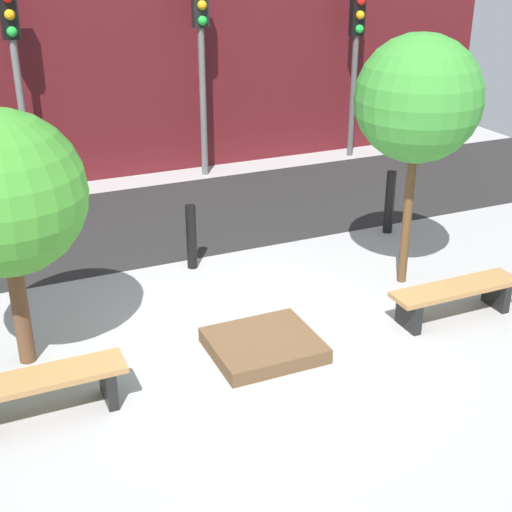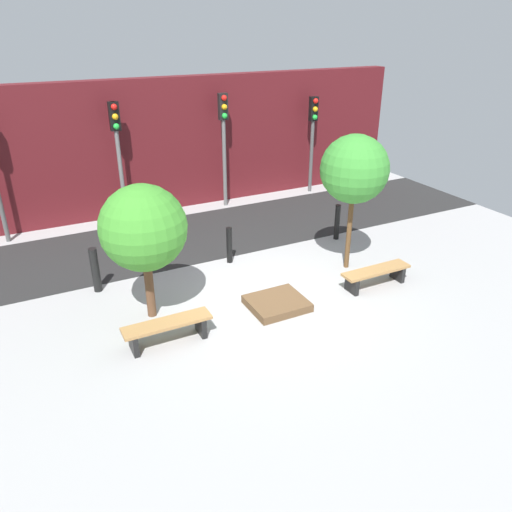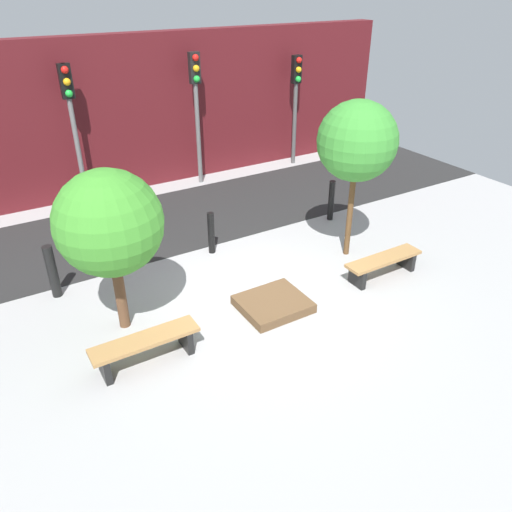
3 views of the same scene
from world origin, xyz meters
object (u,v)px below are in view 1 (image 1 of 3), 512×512
traffic_light_mid_east (202,45)px  planter_bed (264,345)px  bench_right (455,295)px  tree_behind_right_bench (418,99)px  bollard_left (191,237)px  traffic_light_mid_west (15,58)px  bench_left (39,388)px  traffic_light_east (356,46)px  tree_behind_left_bench (3,195)px  bollard_center (390,202)px

traffic_light_mid_east → planter_bed: bearing=-104.4°
bench_right → planter_bed: bearing=175.2°
tree_behind_right_bench → bollard_left: (-2.44, 1.54, -1.98)m
traffic_light_mid_west → planter_bed: bearing=-75.6°
bollard_left → traffic_light_mid_east: (1.62, 3.91, 1.97)m
bench_left → traffic_light_east: bearing=41.9°
tree_behind_left_bench → traffic_light_mid_east: size_ratio=0.79×
tree_behind_left_bench → traffic_light_mid_east: 6.82m
planter_bed → traffic_light_east: size_ratio=0.36×
planter_bed → bollard_left: bearing=90.0°
bollard_left → traffic_light_mid_west: 4.66m
tree_behind_left_bench → traffic_light_east: traffic_light_east is taller
bench_left → planter_bed: (2.44, 0.20, -0.24)m
planter_bed → traffic_light_mid_west: (-1.62, 6.34, 2.33)m
tree_behind_left_bench → tree_behind_right_bench: size_ratio=0.86×
tree_behind_right_bench → traffic_light_mid_west: traffic_light_mid_west is taller
traffic_light_mid_west → tree_behind_right_bench: bearing=-53.3°
tree_behind_left_bench → traffic_light_mid_east: (4.06, 5.45, 0.51)m
bench_right → bollard_left: 3.58m
bench_left → bollard_left: size_ratio=1.80×
bollard_center → tree_behind_right_bench: bearing=-117.0°
bench_left → traffic_light_mid_west: bearing=83.0°
planter_bed → traffic_light_mid_west: traffic_light_mid_west is taller
tree_behind_right_bench → bench_right: bearing=-90.0°
traffic_light_east → bollard_center: bearing=-112.8°
bench_left → bench_right: 4.87m
tree_behind_right_bench → bollard_center: tree_behind_right_bench is taller
tree_behind_right_bench → traffic_light_mid_east: 5.51m
bench_right → planter_bed: size_ratio=1.42×
bollard_left → bollard_center: bollard_center is taller
tree_behind_left_bench → tree_behind_right_bench: bearing=-0.0°
bollard_center → traffic_light_east: size_ratio=0.31×
bench_right → tree_behind_right_bench: tree_behind_right_bench is taller
bench_left → planter_bed: bearing=4.8°
bench_right → bollard_center: bollard_center is taller
tree_behind_left_bench → traffic_light_east: bearing=36.8°
bench_left → tree_behind_left_bench: tree_behind_left_bench is taller
traffic_light_mid_west → traffic_light_east: (6.49, -0.00, -0.17)m
bench_left → traffic_light_east: traffic_light_east is taller
planter_bed → traffic_light_mid_west: 6.94m
tree_behind_right_bench → traffic_light_mid_west: bearing=126.7°
bench_right → traffic_light_mid_west: bearing=121.7°
bollard_center → traffic_light_mid_west: bearing=141.1°
tree_behind_right_bench → bollard_center: 2.60m
planter_bed → bollard_center: bearing=36.9°
tree_behind_right_bench → planter_bed: bearing=-160.1°
tree_behind_right_bench → bollard_center: (0.79, 1.54, -1.95)m
bench_right → bollard_left: size_ratio=1.81×
traffic_light_mid_east → traffic_light_east: traffic_light_mid_east is taller
bollard_center → traffic_light_east: traffic_light_east is taller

